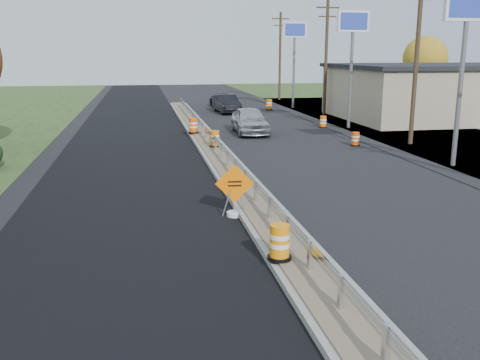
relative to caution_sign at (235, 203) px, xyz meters
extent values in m
plane|color=black|center=(0.90, 2.90, -0.44)|extent=(140.00, 140.00, 0.00)
cube|color=black|center=(-3.50, 12.90, -0.43)|extent=(7.20, 120.00, 0.01)
cube|color=gray|center=(0.90, 10.90, -0.35)|extent=(1.60, 55.00, 0.18)
cube|color=brown|center=(0.90, 10.90, -0.23)|extent=(1.25, 55.00, 0.05)
cube|color=silver|center=(0.90, -9.10, 0.14)|extent=(0.10, 0.15, 0.70)
cube|color=silver|center=(0.90, -7.10, 0.14)|extent=(0.10, 0.15, 0.70)
cube|color=silver|center=(0.90, -5.10, 0.14)|extent=(0.10, 0.15, 0.70)
cube|color=silver|center=(0.90, -3.10, 0.14)|extent=(0.10, 0.15, 0.70)
cube|color=silver|center=(0.90, -1.10, 0.14)|extent=(0.10, 0.15, 0.70)
cube|color=silver|center=(0.90, 0.90, 0.14)|extent=(0.10, 0.15, 0.70)
cube|color=silver|center=(0.90, 2.90, 0.14)|extent=(0.10, 0.15, 0.70)
cube|color=silver|center=(0.90, 4.90, 0.14)|extent=(0.10, 0.15, 0.70)
cube|color=silver|center=(0.90, 6.90, 0.14)|extent=(0.10, 0.15, 0.70)
cube|color=silver|center=(0.90, 8.90, 0.14)|extent=(0.10, 0.15, 0.70)
cube|color=silver|center=(0.90, 10.90, 0.14)|extent=(0.10, 0.15, 0.70)
cube|color=silver|center=(0.90, 12.90, 0.14)|extent=(0.10, 0.15, 0.70)
cube|color=silver|center=(0.90, 14.90, 0.14)|extent=(0.10, 0.15, 0.70)
cube|color=silver|center=(0.90, 16.90, 0.14)|extent=(0.10, 0.15, 0.70)
cube|color=silver|center=(0.90, 18.90, 0.14)|extent=(0.10, 0.15, 0.70)
cube|color=silver|center=(0.90, 20.90, 0.14)|extent=(0.10, 0.15, 0.70)
cube|color=silver|center=(0.90, 22.90, 0.14)|extent=(0.10, 0.15, 0.70)
cube|color=silver|center=(0.90, 24.90, 0.14)|extent=(0.10, 0.15, 0.70)
cube|color=silver|center=(0.90, 26.90, 0.14)|extent=(0.10, 0.15, 0.70)
cube|color=silver|center=(0.90, 28.90, 0.14)|extent=(0.10, 0.15, 0.70)
cube|color=silver|center=(0.90, 30.90, 0.14)|extent=(0.10, 0.15, 0.70)
cube|color=silver|center=(0.90, 32.90, 0.14)|extent=(0.10, 0.15, 0.70)
cube|color=silver|center=(0.90, 34.90, 0.14)|extent=(0.10, 0.15, 0.70)
cube|color=silver|center=(0.90, 11.90, 0.34)|extent=(0.04, 46.00, 0.34)
cube|color=silver|center=(0.90, 11.90, 0.26)|extent=(0.06, 46.00, 0.03)
cube|color=silver|center=(0.90, 11.90, 0.42)|extent=(0.06, 46.00, 0.03)
cube|color=tan|center=(21.90, 22.90, 1.56)|extent=(18.00, 12.00, 4.00)
cube|color=black|center=(21.90, 22.90, 3.68)|extent=(18.50, 12.50, 0.30)
cube|color=black|center=(12.95, 22.90, 1.16)|extent=(0.08, 7.20, 2.20)
cylinder|color=slate|center=(11.40, 5.90, 2.96)|extent=(0.22, 0.22, 6.80)
cube|color=white|center=(11.40, 5.90, 6.76)|extent=(2.20, 0.25, 1.40)
cube|color=#263FB2|center=(11.40, 5.90, 6.76)|extent=(1.90, 0.30, 1.10)
cylinder|color=slate|center=(11.40, 18.90, 2.96)|extent=(0.22, 0.22, 6.80)
cube|color=white|center=(11.40, 18.90, 6.76)|extent=(2.20, 0.25, 1.40)
cube|color=#263FB2|center=(11.40, 18.90, 6.76)|extent=(1.90, 0.30, 1.10)
cylinder|color=slate|center=(11.40, 32.90, 2.96)|extent=(0.22, 0.22, 6.80)
cube|color=white|center=(11.40, 32.90, 6.76)|extent=(2.20, 0.25, 1.40)
cube|color=#263FB2|center=(11.40, 32.90, 6.76)|extent=(1.90, 0.30, 1.10)
cylinder|color=#473523|center=(12.40, 11.90, 4.26)|extent=(0.26, 0.26, 9.40)
cylinder|color=#473523|center=(12.40, 26.90, 4.26)|extent=(0.26, 0.26, 9.40)
cube|color=#473523|center=(12.40, 26.90, 8.26)|extent=(1.90, 0.12, 0.12)
cube|color=#473523|center=(12.40, 26.90, 7.56)|extent=(1.50, 0.10, 0.10)
cylinder|color=#473523|center=(12.40, 41.90, 4.26)|extent=(0.26, 0.26, 9.40)
cube|color=#473523|center=(12.40, 41.90, 8.26)|extent=(1.90, 0.12, 0.12)
cube|color=#473523|center=(12.40, 41.90, 7.56)|extent=(1.50, 0.10, 0.10)
cylinder|color=#473523|center=(26.90, 36.90, 1.10)|extent=(0.36, 0.36, 3.08)
sphere|color=gold|center=(26.90, 36.90, 4.11)|extent=(4.62, 4.62, 4.62)
cylinder|color=white|center=(0.00, 0.00, -0.36)|extent=(0.52, 0.52, 0.15)
cube|color=slate|center=(-0.26, 0.00, 0.03)|extent=(0.31, 0.06, 0.90)
cube|color=slate|center=(0.26, 0.00, 0.03)|extent=(0.31, 0.06, 0.90)
cube|color=slate|center=(0.00, 0.05, 0.03)|extent=(0.06, 0.23, 0.91)
cube|color=#E16504|center=(0.00, 0.00, 0.66)|extent=(1.24, 0.14, 1.24)
cube|color=black|center=(0.00, -0.02, 0.72)|extent=(0.44, 0.05, 0.05)
cube|color=black|center=(0.00, -0.02, 0.59)|extent=(0.44, 0.05, 0.05)
cylinder|color=black|center=(0.35, -4.39, -0.17)|extent=(0.60, 0.60, 0.08)
cylinder|color=orange|center=(0.35, -4.39, 0.25)|extent=(0.48, 0.48, 0.84)
cylinder|color=white|center=(0.35, -4.39, 0.40)|extent=(0.49, 0.49, 0.11)
cylinder|color=white|center=(0.35, -4.39, 0.17)|extent=(0.49, 0.49, 0.11)
cylinder|color=black|center=(0.99, 11.79, -0.17)|extent=(0.59, 0.59, 0.08)
cylinder|color=orange|center=(0.99, 11.79, 0.25)|extent=(0.47, 0.47, 0.83)
cylinder|color=white|center=(0.99, 11.79, 0.39)|extent=(0.49, 0.49, 0.11)
cylinder|color=white|center=(0.99, 11.79, 0.17)|extent=(0.49, 0.49, 0.11)
cylinder|color=black|center=(0.35, 16.94, -0.16)|extent=(0.64, 0.64, 0.09)
cylinder|color=#FF540A|center=(0.35, 16.94, 0.28)|extent=(0.51, 0.51, 0.89)
cylinder|color=white|center=(0.35, 16.94, 0.43)|extent=(0.53, 0.53, 0.12)
cylinder|color=white|center=(0.35, 16.94, 0.20)|extent=(0.53, 0.53, 0.12)
cylinder|color=black|center=(9.05, 11.94, -0.40)|extent=(0.53, 0.53, 0.07)
cylinder|color=#DE4C09|center=(9.05, 11.94, -0.03)|extent=(0.43, 0.43, 0.75)
cylinder|color=white|center=(9.05, 11.94, 0.10)|extent=(0.44, 0.44, 0.10)
cylinder|color=white|center=(9.05, 11.94, -0.10)|extent=(0.44, 0.44, 0.10)
cylinder|color=black|center=(9.75, 19.50, -0.40)|extent=(0.56, 0.56, 0.07)
cylinder|color=#FD620A|center=(9.75, 19.50, -0.01)|extent=(0.45, 0.45, 0.78)
cylinder|color=white|center=(9.75, 19.50, 0.12)|extent=(0.46, 0.46, 0.10)
cylinder|color=white|center=(9.75, 19.50, -0.08)|extent=(0.46, 0.46, 0.10)
cylinder|color=black|center=(8.74, 31.56, -0.39)|extent=(0.67, 0.67, 0.09)
cylinder|color=orange|center=(8.74, 31.56, 0.08)|extent=(0.54, 0.54, 0.94)
cylinder|color=white|center=(8.74, 31.56, 0.23)|extent=(0.55, 0.55, 0.12)
cylinder|color=white|center=(8.74, 31.56, -0.01)|extent=(0.55, 0.55, 0.12)
imported|color=#B5B6BA|center=(4.11, 17.71, 0.42)|extent=(2.16, 5.09, 1.72)
imported|color=black|center=(4.56, 30.13, 0.35)|extent=(1.98, 4.88, 1.57)
imported|color=black|center=(4.95, 35.63, 0.25)|extent=(1.94, 4.76, 1.38)
camera|label=1|loc=(-2.85, -16.32, 4.74)|focal=40.00mm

